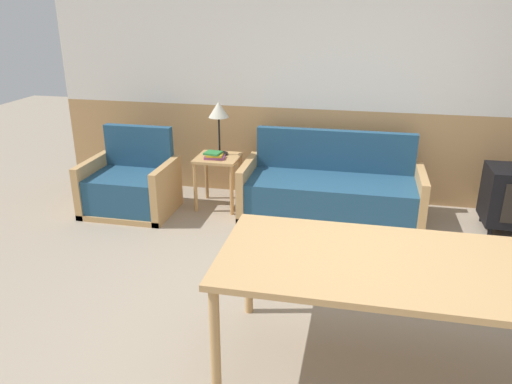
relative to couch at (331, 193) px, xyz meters
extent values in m
plane|color=gray|center=(0.27, -2.04, -0.27)|extent=(16.00, 16.00, 0.00)
cube|color=tan|center=(0.27, 0.59, 0.26)|extent=(7.20, 0.06, 1.04)
cube|color=silver|center=(0.27, 0.59, 1.61)|extent=(7.20, 0.06, 1.66)
cube|color=tan|center=(0.00, -0.03, -0.24)|extent=(1.88, 0.79, 0.06)
cube|color=navy|center=(0.00, -0.05, -0.02)|extent=(1.72, 0.71, 0.37)
cube|color=navy|center=(0.00, 0.32, 0.38)|extent=(1.72, 0.10, 0.45)
cube|color=tan|center=(-0.90, -0.03, 0.02)|extent=(0.08, 0.79, 0.57)
cube|color=tan|center=(0.90, -0.03, 0.02)|extent=(0.08, 0.79, 0.57)
cube|color=tan|center=(-2.15, -0.33, -0.24)|extent=(0.94, 0.73, 0.06)
cube|color=navy|center=(-2.15, -0.35, -0.02)|extent=(0.78, 0.65, 0.37)
cube|color=navy|center=(-2.15, -0.02, 0.40)|extent=(0.78, 0.10, 0.46)
cube|color=tan|center=(-2.58, -0.33, 0.02)|extent=(0.08, 0.73, 0.57)
cube|color=tan|center=(-1.72, -0.33, 0.02)|extent=(0.08, 0.73, 0.57)
cube|color=tan|center=(-1.25, 0.03, 0.30)|extent=(0.47, 0.47, 0.03)
cylinder|color=tan|center=(-1.45, -0.17, 0.01)|extent=(0.04, 0.04, 0.55)
cylinder|color=tan|center=(-1.05, -0.17, 0.01)|extent=(0.04, 0.04, 0.55)
cylinder|color=tan|center=(-1.45, 0.23, 0.01)|extent=(0.04, 0.04, 0.55)
cylinder|color=tan|center=(-1.05, 0.23, 0.01)|extent=(0.04, 0.04, 0.55)
cylinder|color=black|center=(-1.25, 0.11, 0.33)|extent=(0.18, 0.18, 0.02)
cylinder|color=black|center=(-1.25, 0.11, 0.54)|extent=(0.02, 0.02, 0.40)
cone|color=beige|center=(-1.25, 0.11, 0.82)|extent=(0.22, 0.22, 0.17)
cube|color=#994C84|center=(-1.26, -0.04, 0.33)|extent=(0.23, 0.16, 0.03)
cube|color=gold|center=(-1.26, -0.05, 0.36)|extent=(0.19, 0.15, 0.02)
cube|color=#2D7F3D|center=(-1.28, -0.04, 0.38)|extent=(0.19, 0.18, 0.02)
cube|color=tan|center=(0.57, -2.35, 0.48)|extent=(2.17, 0.98, 0.04)
cylinder|color=tan|center=(-0.46, -2.77, 0.10)|extent=(0.06, 0.06, 0.73)
cylinder|color=tan|center=(-0.46, -1.92, 0.10)|extent=(0.06, 0.06, 0.73)
cylinder|color=black|center=(1.58, -0.18, -0.22)|extent=(0.04, 0.04, 0.10)
cylinder|color=black|center=(1.58, 0.20, -0.22)|extent=(0.04, 0.04, 0.10)
camera|label=1|loc=(0.26, -5.01, 1.91)|focal=35.00mm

